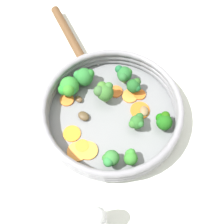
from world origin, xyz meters
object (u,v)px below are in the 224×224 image
at_px(carrot_slice_3, 139,94).
at_px(carrot_slice_7, 116,92).
at_px(carrot_slice_1, 67,100).
at_px(skillet, 112,116).
at_px(broccoli_floret_6, 104,91).
at_px(broccoli_floret_2, 164,121).
at_px(salt_shaker, 97,218).
at_px(broccoli_floret_7, 110,159).
at_px(mushroom_piece_2, 84,116).
at_px(carrot_slice_0, 82,146).
at_px(broccoli_floret_4, 137,122).
at_px(carrot_slice_8, 88,151).
at_px(broccoli_floret_8, 84,77).
at_px(carrot_slice_4, 77,151).
at_px(carrot_slice_5, 130,96).
at_px(mushroom_piece_1, 79,99).
at_px(broccoli_floret_3, 123,74).
at_px(mushroom_piece_0, 144,111).
at_px(broccoli_floret_5, 69,88).
at_px(carrot_slice_6, 72,134).
at_px(broccoli_floret_0, 134,86).
at_px(broccoli_floret_1, 131,157).
at_px(carrot_slice_2, 140,110).

distance_m(carrot_slice_3, carrot_slice_7, 0.06).
height_order(carrot_slice_1, carrot_slice_3, same).
height_order(skillet, broccoli_floret_6, broccoli_floret_6).
relative_size(broccoli_floret_2, salt_shaker, 0.46).
xyz_separation_m(broccoli_floret_7, mushroom_piece_2, (0.09, -0.09, -0.02)).
relative_size(carrot_slice_0, broccoli_floret_2, 0.70).
height_order(carrot_slice_3, broccoli_floret_4, broccoli_floret_4).
relative_size(carrot_slice_8, broccoli_floret_4, 1.07).
bearing_deg(broccoli_floret_8, carrot_slice_7, 177.80).
bearing_deg(mushroom_piece_2, broccoli_floret_4, -173.81).
relative_size(carrot_slice_7, mushroom_piece_2, 1.15).
distance_m(carrot_slice_4, carrot_slice_5, 0.19).
xyz_separation_m(broccoli_floret_2, salt_shaker, (0.07, 0.24, 0.01)).
height_order(carrot_slice_0, mushroom_piece_1, mushroom_piece_1).
height_order(carrot_slice_3, mushroom_piece_1, mushroom_piece_1).
xyz_separation_m(broccoli_floret_3, broccoli_floret_4, (-0.07, 0.11, -0.01)).
distance_m(carrot_slice_7, mushroom_piece_0, 0.09).
relative_size(carrot_slice_8, broccoli_floret_5, 0.82).
relative_size(carrot_slice_0, broccoli_floret_4, 0.74).
height_order(broccoli_floret_6, mushroom_piece_1, broccoli_floret_6).
xyz_separation_m(broccoli_floret_8, salt_shaker, (-0.14, 0.30, 0.01)).
height_order(broccoli_floret_7, mushroom_piece_2, broccoli_floret_7).
bearing_deg(carrot_slice_6, broccoli_floret_7, 159.22).
bearing_deg(broccoli_floret_5, salt_shaker, 121.45).
distance_m(carrot_slice_0, broccoli_floret_4, 0.13).
bearing_deg(broccoli_floret_0, carrot_slice_3, 158.14).
bearing_deg(broccoli_floret_2, broccoli_floret_3, -36.70).
distance_m(carrot_slice_0, mushroom_piece_1, 0.12).
height_order(carrot_slice_6, broccoli_floret_8, broccoli_floret_8).
relative_size(carrot_slice_8, broccoli_floret_7, 0.96).
relative_size(carrot_slice_0, carrot_slice_3, 1.03).
bearing_deg(broccoli_floret_5, mushroom_piece_0, -178.77).
xyz_separation_m(broccoli_floret_3, mushroom_piece_1, (0.08, 0.08, -0.03)).
distance_m(carrot_slice_0, salt_shaker, 0.17).
relative_size(broccoli_floret_1, broccoli_floret_6, 0.70).
distance_m(broccoli_floret_1, mushroom_piece_2, 0.15).
relative_size(carrot_slice_1, broccoli_floret_6, 0.63).
height_order(broccoli_floret_1, mushroom_piece_1, broccoli_floret_1).
bearing_deg(broccoli_floret_2, carrot_slice_1, 0.53).
distance_m(broccoli_floret_0, broccoli_floret_1, 0.18).
relative_size(broccoli_floret_1, broccoli_floret_3, 0.77).
distance_m(broccoli_floret_0, mushroom_piece_2, 0.14).
relative_size(skillet, broccoli_floret_1, 8.17).
xyz_separation_m(carrot_slice_3, carrot_slice_5, (0.02, 0.01, -0.00)).
bearing_deg(skillet, broccoli_floret_0, -111.37).
bearing_deg(carrot_slice_4, carrot_slice_2, -126.54).
xyz_separation_m(carrot_slice_2, broccoli_floret_8, (0.15, -0.04, 0.03)).
height_order(carrot_slice_5, broccoli_floret_8, broccoli_floret_8).
bearing_deg(broccoli_floret_3, broccoli_floret_2, 143.30).
height_order(carrot_slice_0, broccoli_floret_5, broccoli_floret_5).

